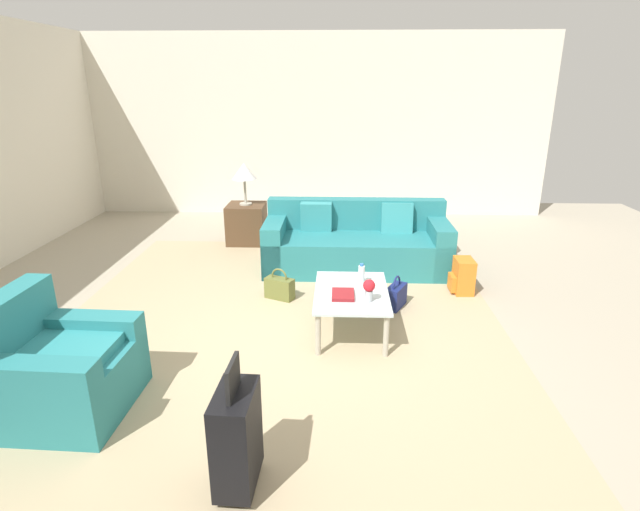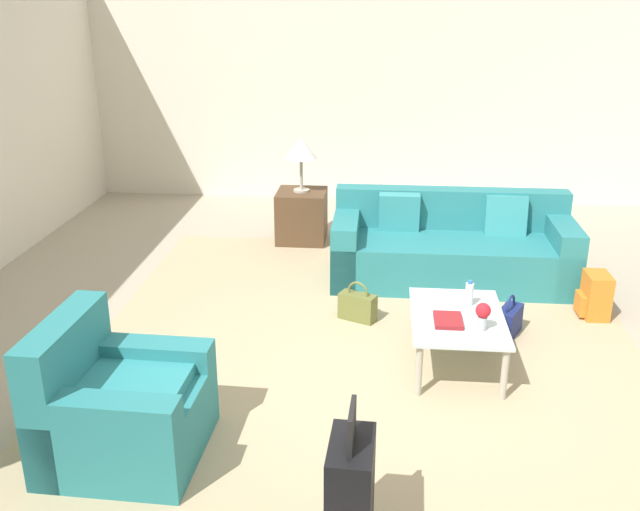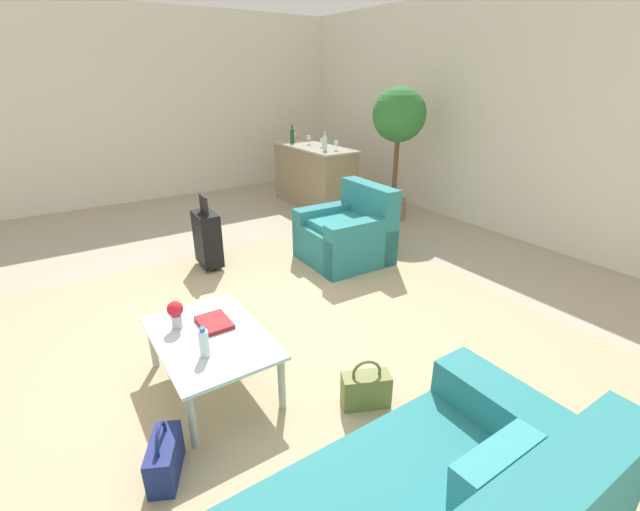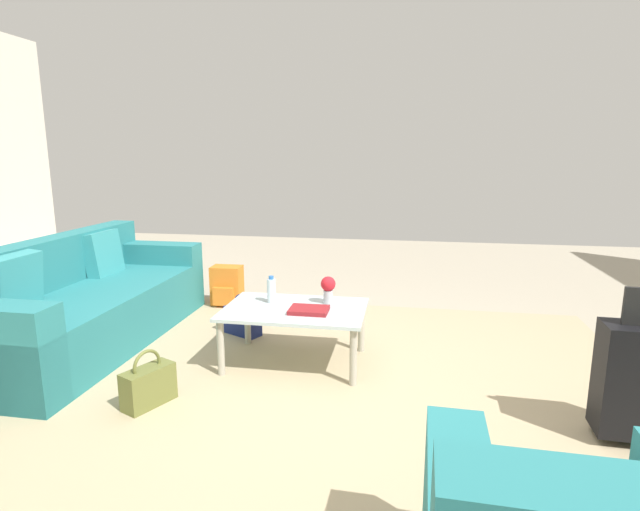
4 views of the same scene
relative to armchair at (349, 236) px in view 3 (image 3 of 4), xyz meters
The scene contains 20 objects.
ground_plane 1.92m from the armchair, 61.75° to the right, with size 12.00×12.00×0.00m, color #A89E89.
wall_back 2.84m from the armchair, 69.41° to the left, with size 10.24×0.12×3.10m, color silver.
wall_left 4.66m from the armchair, 158.13° to the right, with size 0.12×8.00×3.10m, color silver.
area_rug 2.12m from the armchair, 44.48° to the right, with size 5.20×4.40×0.01m, color tan.
armchair is the anchor object (origin of this frame).
coffee_table 2.53m from the armchair, 59.13° to the right, with size 1.02×0.69×0.42m.
water_bottle 2.73m from the armchair, 56.59° to the right, with size 0.06×0.06×0.20m.
coffee_table_book 2.40m from the armchair, 60.61° to the right, with size 0.27×0.20×0.03m, color maroon.
flower_vase 2.57m from the armchair, 65.09° to the right, with size 0.11×0.11×0.21m.
bar_console 2.40m from the armchair, 157.12° to the left, with size 1.64×0.66×0.98m.
wine_glass_leftmost 3.01m from the armchair, 162.10° to the left, with size 0.08×0.08×0.15m.
wine_glass_left_of_centre 2.69m from the armchair, 158.33° to the left, with size 0.08×0.08×0.15m.
wine_glass_right_of_centre 2.37m from the armchair, 154.36° to the left, with size 0.08×0.08×0.15m.
wine_glass_rightmost 2.06m from the armchair, 149.46° to the left, with size 0.08×0.08×0.15m.
wine_bottle_green 2.92m from the armchair, 163.30° to the left, with size 0.07×0.07×0.30m.
wine_bottle_clear 2.05m from the armchair, 154.69° to the left, with size 0.07×0.07×0.30m.
suitcase_black 1.63m from the armchair, 115.53° to the right, with size 0.41×0.24×0.85m.
handbag_olive 2.48m from the armchair, 34.40° to the right, with size 0.26×0.35×0.36m.
handbag_navy 3.26m from the armchair, 54.99° to the right, with size 0.35×0.27×0.36m.
potted_ficus 2.09m from the armchair, 120.54° to the left, with size 0.76×0.76×1.91m.
Camera 3 is at (2.86, -1.23, 2.05)m, focal length 24.00 mm.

